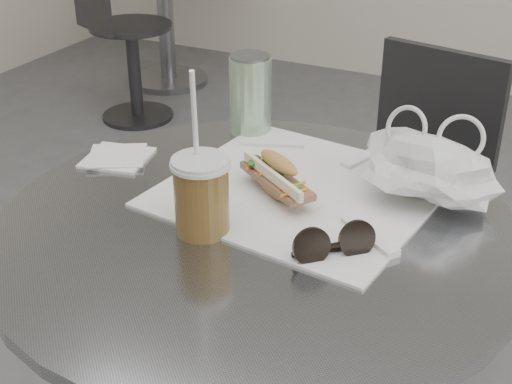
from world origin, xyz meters
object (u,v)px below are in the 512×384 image
at_px(bg_chair, 125,55).
at_px(sunglasses, 333,245).
at_px(banh_mi, 277,177).
at_px(cafe_table, 256,367).
at_px(chair_far, 399,229).
at_px(iced_coffee, 201,194).
at_px(drink_can, 250,94).

relative_size(bg_chair, sunglasses, 6.95).
height_order(bg_chair, banh_mi, banh_mi).
xyz_separation_m(cafe_table, chair_far, (0.04, 0.72, -0.12)).
relative_size(chair_far, banh_mi, 3.99).
bearing_deg(iced_coffee, drink_can, 106.05).
bearing_deg(drink_can, bg_chair, 133.47).
xyz_separation_m(chair_far, iced_coffee, (-0.09, -0.78, 0.45)).
distance_m(cafe_table, iced_coffee, 0.34).
height_order(chair_far, sunglasses, sunglasses).
distance_m(banh_mi, drink_can, 0.26).
bearing_deg(cafe_table, iced_coffee, -134.71).
bearing_deg(sunglasses, chair_far, 53.97).
distance_m(bg_chair, drink_can, 2.00).
relative_size(iced_coffee, sunglasses, 2.44).
height_order(chair_far, bg_chair, chair_far).
distance_m(chair_far, drink_can, 0.67).
bearing_deg(banh_mi, bg_chair, 166.60).
relative_size(cafe_table, banh_mi, 3.95).
bearing_deg(cafe_table, bg_chair, 131.30).
height_order(cafe_table, banh_mi, banh_mi).
height_order(banh_mi, sunglasses, banh_mi).
bearing_deg(cafe_table, drink_can, 118.31).
distance_m(chair_far, iced_coffee, 0.91).
bearing_deg(chair_far, iced_coffee, 95.53).
relative_size(banh_mi, drink_can, 1.33).
distance_m(cafe_table, chair_far, 0.73).
height_order(cafe_table, iced_coffee, iced_coffee).
distance_m(cafe_table, drink_can, 0.48).
height_order(iced_coffee, drink_can, iced_coffee).
xyz_separation_m(bg_chair, drink_can, (1.33, -1.40, 0.50)).
xyz_separation_m(banh_mi, sunglasses, (0.14, -0.12, -0.01)).
height_order(bg_chair, sunglasses, sunglasses).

